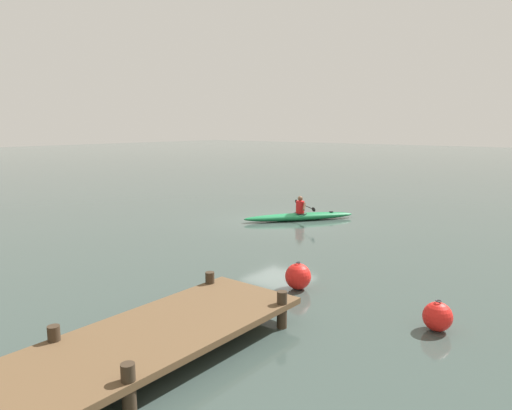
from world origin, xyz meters
name	(u,v)px	position (x,y,z in m)	size (l,w,h in m)	color
ground_plane	(280,221)	(0.00, 0.00, 0.00)	(160.00, 160.00, 0.00)	#384742
kayak	(299,217)	(-0.52, -0.68, 0.16)	(3.37, 4.21, 0.31)	#19723F
kayaker	(301,206)	(-0.55, -0.72, 0.61)	(1.98, 1.49, 0.72)	red
mooring_buoy_white_far	(298,276)	(-5.15, 6.40, 0.32)	(0.64, 0.64, 0.68)	red
mooring_buoy_channel_marker	(438,316)	(-8.58, 6.69, 0.29)	(0.57, 0.57, 0.61)	red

